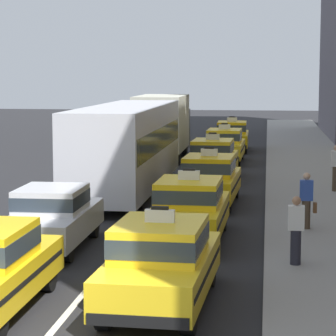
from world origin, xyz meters
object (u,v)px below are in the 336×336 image
Objects in this scene: taxi_right_sixth at (232,135)px; pedestrian_mid_block at (307,201)px; bus_left_third at (127,144)px; taxi_right_second at (189,209)px; taxi_right_nearest at (161,262)px; sedan_left_second at (52,216)px; box_truck_left_fourth at (163,124)px; taxi_right_fourth at (213,158)px; taxi_right_fifth at (224,145)px; pedestrian_near_crosswalk at (336,168)px; taxi_right_third at (209,179)px; pedestrian_trailing at (296,230)px.

taxi_right_sixth is 2.94× the size of pedestrian_mid_block.
taxi_right_second is (3.09, -8.04, -0.94)m from bus_left_third.
sedan_left_second is at bearing 126.67° from taxi_right_nearest.
box_truck_left_fourth reaches higher than taxi_right_second.
taxi_right_fourth is (-0.27, 17.95, 0.00)m from taxi_right_nearest.
sedan_left_second is at bearing -97.56° from taxi_right_sixth.
taxi_right_fifth is 2.74× the size of pedestrian_near_crosswalk.
bus_left_third reaches higher than pedestrian_near_crosswalk.
taxi_right_nearest reaches higher than sedan_left_second.
taxi_right_sixth is (3.11, 16.02, -0.94)m from bus_left_third.
taxi_right_fourth is 2.96× the size of pedestrian_mid_block.
box_truck_left_fourth is 4.48× the size of pedestrian_mid_block.
taxi_right_fourth is at bearing 107.25° from pedestrian_mid_block.
taxi_right_fourth is at bearing -67.19° from box_truck_left_fourth.
taxi_right_second reaches higher than sedan_left_second.
taxi_right_second is at bearing -68.96° from bus_left_third.
taxi_right_nearest and taxi_right_fourth have the same top height.
taxi_right_fifth is (-0.08, 18.13, 0.00)m from taxi_right_second.
taxi_right_third is 6.28m from taxi_right_fourth.
taxi_right_fourth is (3.04, -7.23, -0.90)m from box_truck_left_fourth.
sedan_left_second is 0.94× the size of taxi_right_fifth.
taxi_right_second is at bearing -90.92° from taxi_right_third.
taxi_right_nearest is at bearing -89.96° from taxi_right_sixth.
bus_left_third is 7.63m from pedestrian_near_crosswalk.
bus_left_third is 2.45× the size of taxi_right_sixth.
box_truck_left_fourth reaches higher than pedestrian_mid_block.
pedestrian_near_crosswalk is 1.08× the size of pedestrian_trailing.
taxi_right_fourth and taxi_right_fifth have the same top height.
taxi_right_second is (3.34, 1.29, 0.03)m from sedan_left_second.
taxi_right_fourth is (2.86, 4.07, -0.94)m from bus_left_third.
taxi_right_second is at bearing -89.76° from taxi_right_fifth.
pedestrian_mid_block is at bearing -82.25° from taxi_right_sixth.
sedan_left_second is 0.38× the size of bus_left_third.
taxi_right_sixth is at bearing 89.95° from taxi_right_second.
pedestrian_trailing is (2.75, -20.90, 0.05)m from taxi_right_fifth.
pedestrian_mid_block is (-1.37, -7.05, -0.07)m from pedestrian_near_crosswalk.
taxi_right_nearest is 4.04m from pedestrian_trailing.
taxi_right_fifth is 5.93m from taxi_right_sixth.
pedestrian_trailing is at bearing -61.92° from bus_left_third.
pedestrian_trailing is (2.65, -26.83, 0.05)m from taxi_right_sixth.
sedan_left_second is 0.94× the size of taxi_right_sixth.
taxi_right_sixth is (3.37, 25.35, 0.03)m from sedan_left_second.
taxi_right_sixth reaches higher than pedestrian_near_crosswalk.
sedan_left_second is 3.58m from taxi_right_second.
taxi_right_nearest and taxi_right_second have the same top height.
pedestrian_trailing reaches higher than sedan_left_second.
taxi_right_nearest is 1.01× the size of taxi_right_sixth.
taxi_right_fourth is at bearing 90.86° from taxi_right_nearest.
bus_left_third is 16.35m from taxi_right_sixth.
taxi_right_fifth is 10.73m from pedestrian_near_crosswalk.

